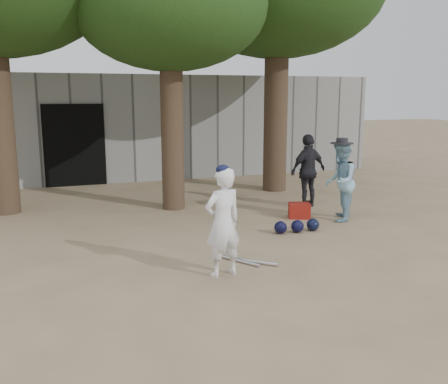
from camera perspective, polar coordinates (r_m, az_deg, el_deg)
name	(u,v)px	position (r m, az deg, el deg)	size (l,w,h in m)	color
ground	(208,276)	(6.92, -1.86, -9.59)	(70.00, 70.00, 0.00)	#937C5E
boy_player	(223,222)	(6.73, -0.12, -3.49)	(0.55, 0.36, 1.50)	white
spectator_blue	(340,182)	(9.96, 13.14, 1.17)	(0.75, 0.59, 1.55)	#7DA9C1
spectator_dark	(308,171)	(11.08, 9.59, 2.41)	(0.94, 0.39, 1.60)	black
red_bag	(299,211)	(10.14, 8.60, -2.11)	(0.42, 0.32, 0.30)	maroon
back_building	(107,124)	(16.63, -13.20, 7.55)	(16.00, 5.24, 3.00)	gray
helmet_row	(297,226)	(9.08, 8.35, -3.88)	(0.87, 0.26, 0.23)	black
bat_pile	(247,261)	(7.42, 2.63, -7.90)	(0.68, 0.70, 0.06)	#B9B8C0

